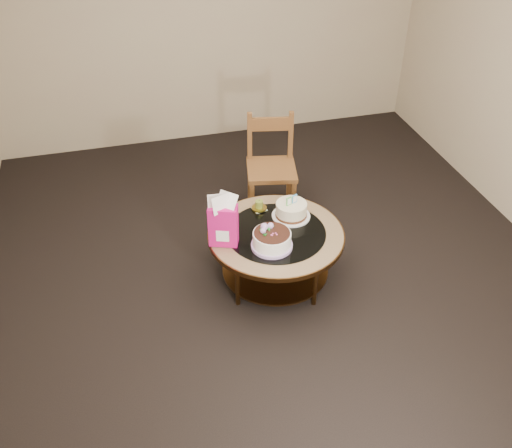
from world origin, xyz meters
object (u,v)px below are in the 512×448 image
object	(u,v)px
coffee_table	(276,240)
cream_cake	(291,210)
decorated_cake	(272,240)
dining_chair	(271,166)
gift_bag	(223,220)

from	to	relation	value
coffee_table	cream_cake	bearing A→B (deg)	43.73
coffee_table	decorated_cake	world-z (taller)	decorated_cake
cream_cake	dining_chair	distance (m)	0.76
coffee_table	decorated_cake	xyz separation A→B (m)	(-0.08, -0.16, 0.14)
coffee_table	gift_bag	world-z (taller)	gift_bag
coffee_table	gift_bag	bearing A→B (deg)	-176.54
cream_cake	gift_bag	world-z (taller)	gift_bag
gift_bag	dining_chair	size ratio (longest dim) A/B	0.45
decorated_cake	cream_cake	distance (m)	0.40
cream_cake	dining_chair	bearing A→B (deg)	63.59
decorated_cake	gift_bag	bearing A→B (deg)	157.67
cream_cake	dining_chair	size ratio (longest dim) A/B	0.33
coffee_table	cream_cake	distance (m)	0.27
coffee_table	dining_chair	xyz separation A→B (m)	(0.23, 0.91, 0.08)
coffee_table	dining_chair	size ratio (longest dim) A/B	1.13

